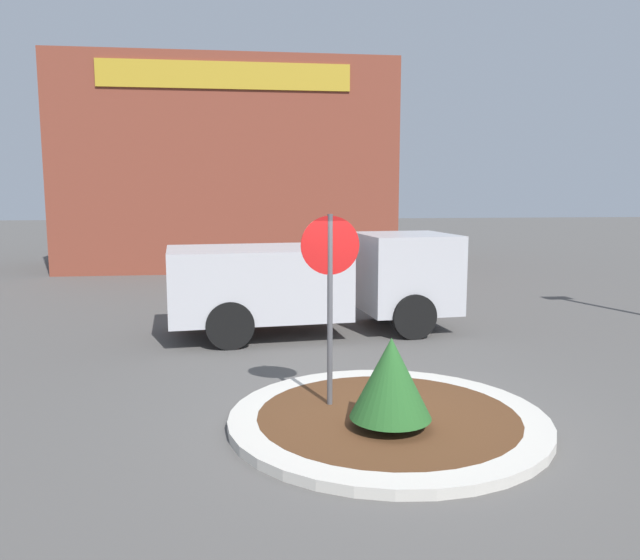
{
  "coord_description": "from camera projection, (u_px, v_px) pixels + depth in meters",
  "views": [
    {
      "loc": [
        -1.76,
        -7.25,
        2.86
      ],
      "look_at": [
        -0.49,
        2.82,
        1.42
      ],
      "focal_mm": 35.0,
      "sensor_mm": 36.0,
      "label": 1
    }
  ],
  "objects": [
    {
      "name": "stop_sign",
      "position": [
        330.0,
        276.0,
        7.88
      ],
      "size": [
        0.74,
        0.07,
        2.58
      ],
      "color": "#4C4C51",
      "rests_on": "ground_plane"
    },
    {
      "name": "ground_plane",
      "position": [
        388.0,
        424.0,
        7.74
      ],
      "size": [
        120.0,
        120.0,
        0.0
      ],
      "primitive_type": "plane",
      "color": "#514F4C"
    },
    {
      "name": "storefront_building",
      "position": [
        229.0,
        168.0,
        24.36
      ],
      "size": [
        12.14,
        6.07,
        7.57
      ],
      "color": "brown",
      "rests_on": "ground_plane"
    },
    {
      "name": "island_shrub",
      "position": [
        391.0,
        378.0,
        7.21
      ],
      "size": [
        0.96,
        0.96,
        1.08
      ],
      "color": "brown",
      "rests_on": "traffic_island"
    },
    {
      "name": "utility_truck",
      "position": [
        314.0,
        280.0,
        12.63
      ],
      "size": [
        5.94,
        2.65,
        2.0
      ],
      "rotation": [
        0.0,
        0.0,
        0.1
      ],
      "color": "#B2B2B7",
      "rests_on": "ground_plane"
    },
    {
      "name": "traffic_island",
      "position": [
        388.0,
        419.0,
        7.74
      ],
      "size": [
        3.95,
        3.95,
        0.12
      ],
      "color": "#BCB7AD",
      "rests_on": "ground_plane"
    }
  ]
}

